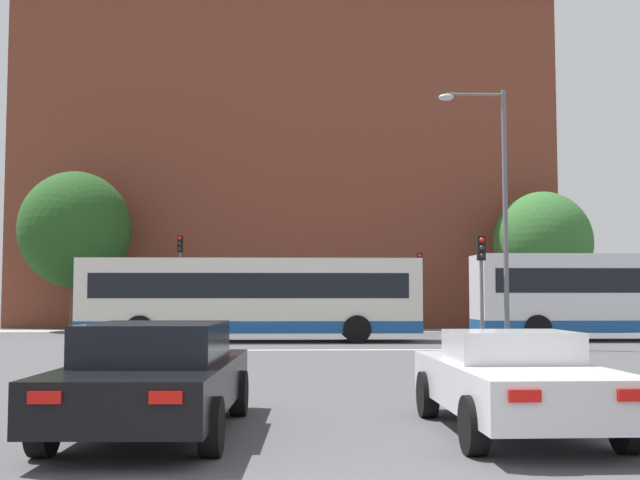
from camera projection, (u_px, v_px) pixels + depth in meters
The scene contains 14 objects.
stop_line_strip at pixel (310, 350), 25.07m from camera, with size 9.09×0.30×0.01m, color silver.
far_pavement at pixel (305, 331), 38.50m from camera, with size 70.10×2.50×0.01m, color #A09B91.
brick_civic_building at pixel (286, 159), 48.84m from camera, with size 29.70×13.65×21.97m.
car_saloon_left at pixel (156, 376), 9.97m from camera, with size 2.10×4.79×1.37m.
car_roadster_right at pixel (514, 381), 10.01m from camera, with size 1.98×4.41×1.26m.
bus_crossing_lead at pixel (251, 297), 29.83m from camera, with size 12.47×2.77×3.06m.
bus_crossing_trailing at pixel (610, 294), 30.60m from camera, with size 10.26×2.77×3.25m.
traffic_light_far_right at pixel (420, 278), 38.36m from camera, with size 0.26×0.31×3.74m.
traffic_light_far_left at pixel (180, 267), 38.10m from camera, with size 0.26×0.31×4.56m.
traffic_light_near_right at pixel (482, 272), 26.09m from camera, with size 0.26×0.31×3.65m.
street_lamp_junction at pixel (495, 192), 26.11m from camera, with size 2.23×0.36×8.45m.
pedestrian_waiting at pixel (416, 311), 38.44m from camera, with size 0.30×0.44×1.62m.
tree_by_building at pixel (75, 230), 38.73m from camera, with size 5.36×5.36×7.71m.
tree_kerbside at pixel (543, 243), 39.82m from camera, with size 4.88×4.88×6.87m.
Camera 1 is at (-0.39, -5.47, 1.71)m, focal length 45.00 mm.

